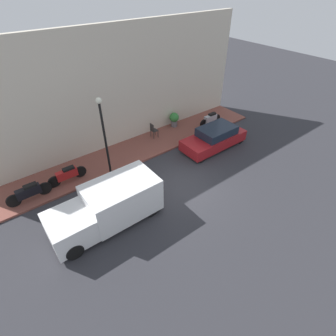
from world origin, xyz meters
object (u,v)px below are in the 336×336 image
object	(u,v)px
parked_car	(214,138)
streetlamp	(103,129)
motorcycle_red	(67,174)
delivery_van	(107,206)
potted_plant	(174,119)
cafe_chair	(153,130)
scooter_silver	(211,119)
motorcycle_black	(29,192)

from	to	relation	value
parked_car	streetlamp	distance (m)	7.08
parked_car	motorcycle_red	size ratio (longest dim) A/B	2.10
parked_car	delivery_van	world-z (taller)	delivery_van
parked_car	potted_plant	world-z (taller)	parked_car
delivery_van	cafe_chair	world-z (taller)	delivery_van
scooter_silver	cafe_chair	bearing A→B (deg)	76.85
delivery_van	scooter_silver	size ratio (longest dim) A/B	2.53
cafe_chair	motorcycle_black	bearing A→B (deg)	98.56
streetlamp	potted_plant	xyz separation A→B (m)	(1.98, -6.10, -2.14)
motorcycle_red	potted_plant	bearing A→B (deg)	-80.52
parked_car	potted_plant	size ratio (longest dim) A/B	4.22
scooter_silver	potted_plant	world-z (taller)	potted_plant
delivery_van	cafe_chair	distance (m)	7.41
motorcycle_black	motorcycle_red	size ratio (longest dim) A/B	1.03
cafe_chair	streetlamp	bearing A→B (deg)	111.60
potted_plant	motorcycle_black	bearing A→B (deg)	98.95
motorcycle_black	streetlamp	size ratio (longest dim) A/B	0.49
delivery_van	motorcycle_red	bearing A→B (deg)	7.19
motorcycle_black	motorcycle_red	world-z (taller)	motorcycle_black
potted_plant	parked_car	bearing A→B (deg)	-172.65
motorcycle_red	scooter_silver	bearing A→B (deg)	-90.05
scooter_silver	motorcycle_black	bearing A→B (deg)	91.02
parked_car	potted_plant	bearing A→B (deg)	7.35
motorcycle_black	streetlamp	xyz separation A→B (m)	(-0.37, -4.10, 2.24)
motorcycle_black	potted_plant	bearing A→B (deg)	-81.05
potted_plant	cafe_chair	size ratio (longest dim) A/B	1.00
motorcycle_black	scooter_silver	size ratio (longest dim) A/B	1.09
motorcycle_black	motorcycle_red	xyz separation A→B (m)	(0.23, -1.96, -0.02)
potted_plant	delivery_van	bearing A→B (deg)	123.19
parked_car	scooter_silver	bearing A→B (deg)	-40.08
parked_car	cafe_chair	world-z (taller)	parked_car
streetlamp	cafe_chair	distance (m)	4.84
parked_car	streetlamp	bearing A→B (deg)	76.94
motorcycle_black	potted_plant	xyz separation A→B (m)	(1.61, -10.21, 0.09)
motorcycle_red	cafe_chair	size ratio (longest dim) A/B	2.01
motorcycle_black	potted_plant	size ratio (longest dim) A/B	2.08
motorcycle_black	cafe_chair	world-z (taller)	cafe_chair
scooter_silver	motorcycle_red	size ratio (longest dim) A/B	0.94
scooter_silver	cafe_chair	size ratio (longest dim) A/B	1.90
parked_car	motorcycle_black	bearing A→B (deg)	79.93
delivery_van	motorcycle_black	bearing A→B (deg)	34.87
parked_car	streetlamp	size ratio (longest dim) A/B	0.99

